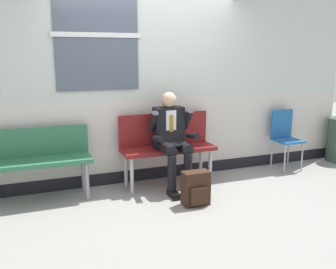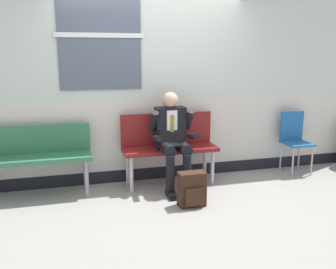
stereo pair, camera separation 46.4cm
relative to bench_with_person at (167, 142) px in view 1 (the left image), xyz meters
The scene contains 7 objects.
ground_plane 0.66m from the bench_with_person, 121.33° to the right, with size 18.00×18.00×0.00m, color gray.
station_wall 0.93m from the bench_with_person, 123.12° to the left, with size 6.53×0.16×2.91m.
bench_with_person is the anchor object (origin of this frame).
bench_empty 1.70m from the bench_with_person, behind, with size 1.31×0.42×0.88m.
person_seated 0.23m from the bench_with_person, 90.00° to the right, with size 0.57×0.70×1.27m.
backpack 0.93m from the bench_with_person, 86.77° to the right, with size 0.32×0.21×0.41m.
folding_chair 1.96m from the bench_with_person, ahead, with size 0.38×0.38×0.91m.
Camera 1 is at (-1.59, -4.33, 1.76)m, focal length 39.74 mm.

